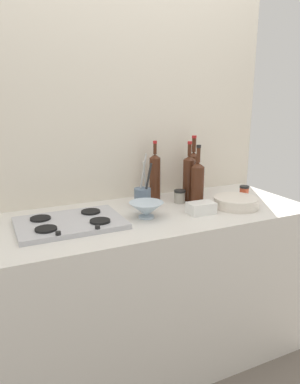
# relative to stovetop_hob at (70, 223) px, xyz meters

# --- Properties ---
(ground_plane) EXTENTS (6.00, 6.00, 0.00)m
(ground_plane) POSITION_rel_stovetop_hob_xyz_m (0.43, 0.00, -0.91)
(ground_plane) COLOR #6B6056
(ground_plane) RESTS_ON ground
(counter_block) EXTENTS (1.80, 0.70, 0.90)m
(counter_block) POSITION_rel_stovetop_hob_xyz_m (0.43, 0.00, -0.46)
(counter_block) COLOR silver
(counter_block) RESTS_ON ground
(backsplash_panel) EXTENTS (1.90, 0.06, 2.47)m
(backsplash_panel) POSITION_rel_stovetop_hob_xyz_m (0.43, 0.38, 0.32)
(backsplash_panel) COLOR beige
(backsplash_panel) RESTS_ON ground
(stovetop_hob) EXTENTS (0.51, 0.36, 0.04)m
(stovetop_hob) POSITION_rel_stovetop_hob_xyz_m (0.00, 0.00, 0.00)
(stovetop_hob) COLOR #B2B2B7
(stovetop_hob) RESTS_ON counter_block
(plate_stack) EXTENTS (0.25, 0.26, 0.06)m
(plate_stack) POSITION_rel_stovetop_hob_xyz_m (0.93, -0.11, 0.02)
(plate_stack) COLOR silver
(plate_stack) RESTS_ON counter_block
(wine_bottle_leftmost) EXTENTS (0.08, 0.08, 0.35)m
(wine_bottle_leftmost) POSITION_rel_stovetop_hob_xyz_m (0.76, 0.05, 0.12)
(wine_bottle_leftmost) COLOR #472314
(wine_bottle_leftmost) RESTS_ON counter_block
(wine_bottle_mid_left) EXTENTS (0.07, 0.07, 0.36)m
(wine_bottle_mid_left) POSITION_rel_stovetop_hob_xyz_m (0.76, 0.14, 0.13)
(wine_bottle_mid_left) COLOR #472314
(wine_bottle_mid_left) RESTS_ON counter_block
(wine_bottle_mid_right) EXTENTS (0.07, 0.07, 0.38)m
(wine_bottle_mid_right) POSITION_rel_stovetop_hob_xyz_m (0.85, 0.25, 0.13)
(wine_bottle_mid_right) COLOR #472314
(wine_bottle_mid_right) RESTS_ON counter_block
(wine_bottle_rightmost) EXTENTS (0.07, 0.07, 0.36)m
(wine_bottle_rightmost) POSITION_rel_stovetop_hob_xyz_m (0.58, 0.24, 0.13)
(wine_bottle_rightmost) COLOR #472314
(wine_bottle_rightmost) RESTS_ON counter_block
(mixing_bowl) EXTENTS (0.18, 0.18, 0.08)m
(mixing_bowl) POSITION_rel_stovetop_hob_xyz_m (0.39, -0.05, 0.03)
(mixing_bowl) COLOR silver
(mixing_bowl) RESTS_ON counter_block
(butter_dish) EXTENTS (0.15, 0.10, 0.06)m
(butter_dish) POSITION_rel_stovetop_hob_xyz_m (0.68, -0.11, 0.02)
(butter_dish) COLOR white
(butter_dish) RESTS_ON counter_block
(utensil_crock) EXTENTS (0.09, 0.09, 0.31)m
(utensil_crock) POSITION_rel_stovetop_hob_xyz_m (0.45, 0.13, 0.05)
(utensil_crock) COLOR slate
(utensil_crock) RESTS_ON counter_block
(condiment_jar_front) EXTENTS (0.06, 0.06, 0.09)m
(condiment_jar_front) POSITION_rel_stovetop_hob_xyz_m (1.07, -0.00, 0.03)
(condiment_jar_front) COLOR #C64C2D
(condiment_jar_front) RESTS_ON counter_block
(condiment_jar_rear) EXTENTS (0.07, 0.07, 0.08)m
(condiment_jar_rear) POSITION_rel_stovetop_hob_xyz_m (0.68, 0.11, 0.03)
(condiment_jar_rear) COLOR #9E998C
(condiment_jar_rear) RESTS_ON counter_block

